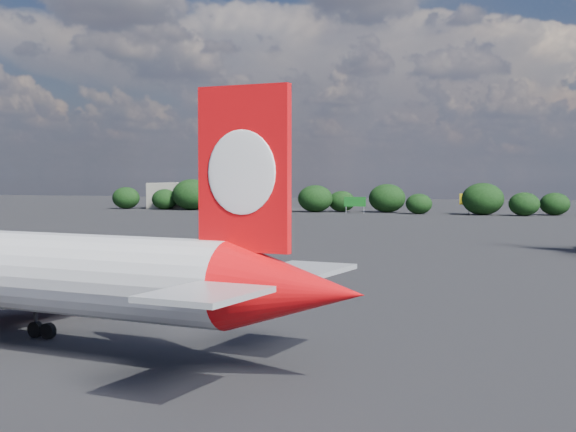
% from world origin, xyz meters
% --- Properties ---
extents(ground, '(500.00, 500.00, 0.00)m').
position_xyz_m(ground, '(0.00, 60.00, 0.00)').
color(ground, black).
rests_on(ground, ground).
extents(terminal_building, '(42.00, 16.00, 8.00)m').
position_xyz_m(terminal_building, '(-65.00, 192.00, 4.00)').
color(terminal_building, gray).
rests_on(terminal_building, ground).
extents(highway_sign, '(6.00, 0.30, 4.50)m').
position_xyz_m(highway_sign, '(-18.00, 176.00, 3.13)').
color(highway_sign, '#125E1A').
rests_on(highway_sign, ground).
extents(billboard_yellow, '(5.00, 0.30, 5.50)m').
position_xyz_m(billboard_yellow, '(12.00, 182.00, 3.87)').
color(billboard_yellow, gold).
rests_on(billboard_yellow, ground).
extents(horizon_treeline, '(209.06, 16.24, 9.25)m').
position_xyz_m(horizon_treeline, '(2.77, 180.55, 3.99)').
color(horizon_treeline, black).
rests_on(horizon_treeline, ground).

